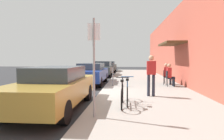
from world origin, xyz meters
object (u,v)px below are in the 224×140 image
Objects in this scene: bicycle_1 at (122,95)px; cafe_chair_0 at (169,77)px; parked_car_3 at (109,66)px; bicycle_0 at (127,93)px; parking_meter at (113,72)px; seated_patron_0 at (170,74)px; seated_patron_1 at (167,73)px; parked_car_2 at (103,68)px; cafe_chair_1 at (166,76)px; parked_car_1 at (91,73)px; parked_car_0 at (55,87)px; pedestrian_standing at (151,72)px; street_sign at (94,60)px.

cafe_chair_0 is at bearing 61.05° from bicycle_1.
parked_car_3 reaches higher than bicycle_0.
parking_meter is at bearing 101.29° from bicycle_0.
seated_patron_0 reaches higher than bicycle_0.
parking_meter is (1.55, -12.65, 0.17)m from parked_car_3.
parking_meter is at bearing -165.53° from seated_patron_1.
cafe_chair_1 is at bearing -53.29° from parked_car_2.
parked_car_2 is at bearing 123.59° from cafe_chair_0.
parking_meter reaches higher than parked_car_1.
parked_car_0 is at bearing -90.00° from parked_car_3.
parked_car_2 is 2.59× the size of pedestrian_standing.
cafe_chair_0 is at bearing -90.28° from cafe_chair_1.
parked_car_1 is 5.06× the size of cafe_chair_0.
parked_car_2 is at bearing 126.96° from seated_patron_1.
parked_car_1 is 2.57× the size of bicycle_0.
parked_car_1 is 2.57× the size of bicycle_1.
street_sign reaches higher than parking_meter.
parked_car_0 is 1.00× the size of parked_car_1.
pedestrian_standing is at bearing 55.43° from bicycle_1.
bicycle_0 is (2.38, -5.54, -0.25)m from parked_car_1.
pedestrian_standing is (1.15, 1.67, 0.64)m from bicycle_1.
parked_car_2 is (0.00, 5.83, 0.01)m from parked_car_1.
seated_patron_1 is at bearing -17.74° from cafe_chair_1.
parked_car_2 is 7.98m from seated_patron_1.
pedestrian_standing is at bearing -51.27° from parked_car_1.
bicycle_1 reaches higher than cafe_chair_1.
bicycle_0 is at bearing -119.70° from seated_patron_0.
parked_car_1 is at bearing -90.00° from parked_car_3.
parked_car_0 is 2.06m from street_sign.
parked_car_2 is 3.41× the size of seated_patron_1.
parked_car_2 is 5.06× the size of cafe_chair_1.
seated_patron_0 is at bearing -69.11° from parked_car_3.
parked_car_2 is at bearing 90.00° from parked_car_0.
street_sign reaches higher than parked_car_0.
parked_car_0 is at bearing -168.91° from bicycle_0.
street_sign is at bearing -90.50° from parking_meter.
parked_car_0 is 2.57× the size of bicycle_1.
bicycle_1 is (2.21, -17.14, -0.24)m from parked_car_3.
cafe_chair_0 is 0.20m from seated_patron_0.
bicycle_0 is 4.85m from cafe_chair_0.
parked_car_2 is 7.38m from parking_meter.
seated_patron_1 reaches higher than parked_car_1.
street_sign is (1.50, -12.92, 0.90)m from parked_car_2.
cafe_chair_1 is at bearing 63.71° from street_sign.
parked_car_3 is 1.69× the size of street_sign.
bicycle_0 is 5.56m from seated_patron_1.
parked_car_2 is 11.62m from bicycle_0.
seated_patron_1 is at bearing 68.54° from pedestrian_standing.
bicycle_0 is 5.54m from cafe_chair_1.
street_sign is 2.02× the size of seated_patron_0.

